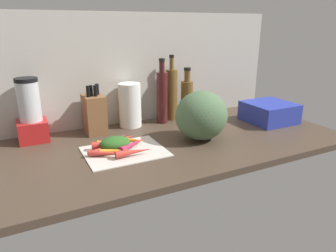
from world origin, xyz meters
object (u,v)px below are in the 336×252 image
(carrot_6, at_px, (109,145))
(carrot_3, at_px, (134,144))
(bottle_1, at_px, (172,94))
(bottle_2, at_px, (187,98))
(carrot_5, at_px, (109,153))
(winter_squash, at_px, (201,116))
(blender_appliance, at_px, (31,114))
(carrot_8, at_px, (123,139))
(carrot_9, at_px, (115,151))
(carrot_4, at_px, (105,148))
(carrot_7, at_px, (114,144))
(dish_rack, at_px, (269,112))
(carrot_10, at_px, (116,139))
(knife_block, at_px, (94,114))
(carrot_0, at_px, (132,140))
(bottle_0, at_px, (162,96))
(carrot_1, at_px, (134,152))
(carrot_2, at_px, (106,154))
(cutting_board, at_px, (125,151))
(paper_towel_roll, at_px, (130,105))

(carrot_6, bearing_deg, carrot_3, -13.92)
(bottle_1, relative_size, bottle_2, 1.25)
(carrot_5, relative_size, winter_squash, 0.68)
(carrot_6, relative_size, blender_appliance, 0.48)
(carrot_8, height_order, carrot_9, carrot_9)
(winter_squash, height_order, blender_appliance, blender_appliance)
(carrot_4, relative_size, winter_squash, 0.64)
(carrot_7, height_order, dish_rack, dish_rack)
(carrot_10, distance_m, winter_squash, 0.42)
(knife_block, distance_m, blender_appliance, 0.30)
(carrot_4, bearing_deg, carrot_0, 7.45)
(bottle_1, bearing_deg, knife_block, -175.51)
(carrot_0, distance_m, carrot_5, 0.16)
(carrot_10, xyz_separation_m, bottle_1, (0.42, 0.25, 0.13))
(carrot_4, xyz_separation_m, carrot_10, (0.07, 0.07, 0.00))
(carrot_7, xyz_separation_m, bottle_1, (0.44, 0.29, 0.13))
(bottle_0, relative_size, bottle_2, 1.21)
(carrot_9, height_order, bottle_2, bottle_2)
(bottle_0, xyz_separation_m, bottle_2, (0.17, 0.02, -0.03))
(carrot_3, distance_m, carrot_6, 0.11)
(carrot_1, bearing_deg, winter_squash, 8.92)
(carrot_3, bearing_deg, carrot_10, 123.78)
(carrot_0, relative_size, carrot_5, 0.65)
(carrot_4, xyz_separation_m, bottle_2, (0.58, 0.30, 0.10))
(carrot_2, xyz_separation_m, bottle_0, (0.43, 0.34, 0.14))
(cutting_board, xyz_separation_m, dish_rack, (0.89, 0.06, 0.05))
(carrot_4, height_order, blender_appliance, blender_appliance)
(winter_squash, height_order, knife_block, knife_block)
(carrot_8, distance_m, carrot_9, 0.15)
(blender_appliance, bearing_deg, winter_squash, -25.18)
(carrot_9, relative_size, dish_rack, 0.50)
(carrot_4, relative_size, bottle_0, 0.46)
(cutting_board, distance_m, carrot_6, 0.08)
(carrot_2, bearing_deg, carrot_9, 9.35)
(carrot_8, bearing_deg, bottle_2, 25.23)
(carrot_5, height_order, bottle_2, bottle_2)
(carrot_6, relative_size, carrot_8, 1.03)
(carrot_5, relative_size, blender_appliance, 0.57)
(carrot_7, bearing_deg, knife_block, 94.66)
(carrot_0, xyz_separation_m, carrot_10, (-0.06, 0.05, -0.00))
(carrot_4, xyz_separation_m, carrot_7, (0.05, 0.02, -0.00))
(paper_towel_roll, bearing_deg, carrot_10, -124.55)
(carrot_3, xyz_separation_m, blender_appliance, (-0.40, 0.31, 0.11))
(carrot_2, xyz_separation_m, dish_rack, (0.99, 0.08, 0.04))
(cutting_board, xyz_separation_m, carrot_1, (0.02, -0.07, 0.02))
(bottle_0, bearing_deg, carrot_3, -133.88)
(carrot_3, relative_size, carrot_10, 1.05)
(carrot_4, bearing_deg, carrot_6, 22.94)
(carrot_4, height_order, carrot_8, same)
(knife_block, xyz_separation_m, blender_appliance, (-0.30, 0.02, 0.03))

